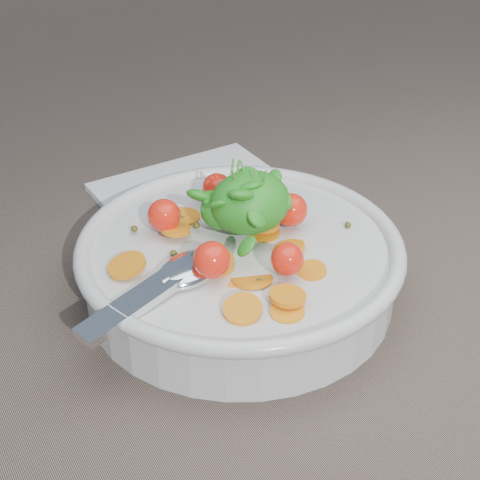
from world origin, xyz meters
TOP-DOWN VIEW (x-y plane):
  - ground at (0.00, 0.00)m, footprint 6.00×6.00m
  - bowl at (-0.02, 0.01)m, footprint 0.28×0.26m
  - napkin at (0.02, 0.16)m, footprint 0.19×0.17m

SIDE VIEW (x-z plane):
  - ground at x=0.00m, z-range 0.00..0.00m
  - napkin at x=0.02m, z-range 0.00..0.01m
  - bowl at x=-0.02m, z-range -0.02..0.09m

